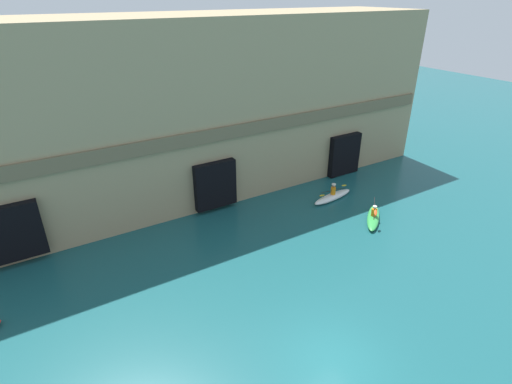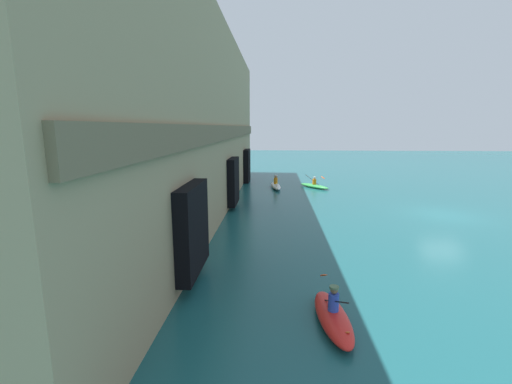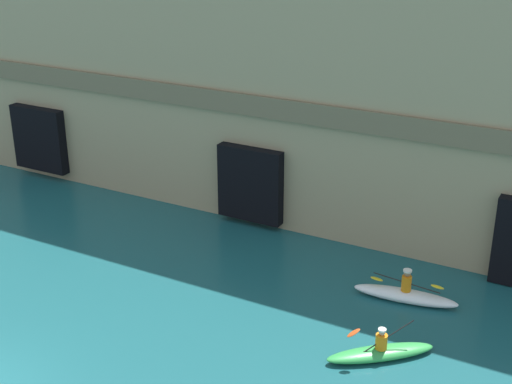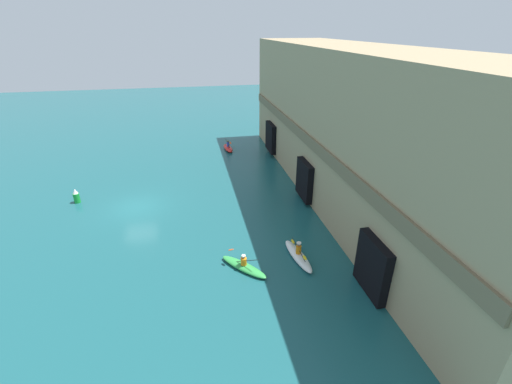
{
  "view_description": "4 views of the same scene",
  "coord_description": "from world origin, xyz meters",
  "views": [
    {
      "loc": [
        -8.28,
        -7.69,
        13.0
      ],
      "look_at": [
        2.93,
        10.83,
        2.05
      ],
      "focal_mm": 28.0,
      "sensor_mm": 36.0,
      "label": 1
    },
    {
      "loc": [
        -21.32,
        10.6,
        5.42
      ],
      "look_at": [
        2.33,
        11.95,
        0.91
      ],
      "focal_mm": 24.0,
      "sensor_mm": 36.0,
      "label": 2
    },
    {
      "loc": [
        14.5,
        -10.16,
        12.56
      ],
      "look_at": [
        2.57,
        11.89,
        2.25
      ],
      "focal_mm": 50.0,
      "sensor_mm": 36.0,
      "label": 3
    },
    {
      "loc": [
        25.47,
        4.54,
        13.07
      ],
      "look_at": [
        0.78,
        9.57,
        0.79
      ],
      "focal_mm": 24.0,
      "sensor_mm": 36.0,
      "label": 4
    }
  ],
  "objects": [
    {
      "name": "cliff_bluff",
      "position": [
        1.32,
        17.42,
        5.85
      ],
      "size": [
        37.16,
        8.01,
        11.74
      ],
      "color": "#9E8966",
      "rests_on": "ground"
    },
    {
      "name": "kayak_white",
      "position": [
        9.0,
        10.57,
        0.25
      ],
      "size": [
        3.57,
        1.19,
        1.19
      ],
      "rotation": [
        0.0,
        0.0,
        3.27
      ],
      "color": "white",
      "rests_on": "ground"
    },
    {
      "name": "kayak_green",
      "position": [
        9.34,
        7.09,
        0.21
      ],
      "size": [
        2.99,
        2.72,
        1.17
      ],
      "rotation": [
        0.0,
        0.0,
        0.71
      ],
      "color": "green",
      "rests_on": "ground"
    }
  ]
}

